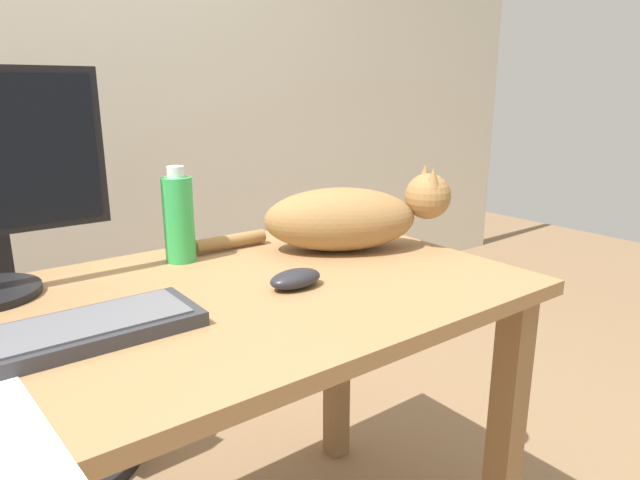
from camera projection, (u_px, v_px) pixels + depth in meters
back_wall at (2, 40)px, 2.07m from camera, size 6.00×0.04×2.60m
desk at (193, 359)px, 1.05m from camera, size 1.30×0.71×0.75m
office_chair at (31, 348)px, 1.59m from camera, size 0.51×0.48×0.94m
keyboard at (53, 337)px, 0.84m from camera, size 0.44×0.15×0.03m
cat at (350, 216)px, 1.32m from camera, size 0.54×0.35×0.20m
computer_mouse at (295, 279)px, 1.08m from camera, size 0.11×0.06×0.04m
water_bottle at (179, 218)px, 1.23m from camera, size 0.07×0.07×0.21m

